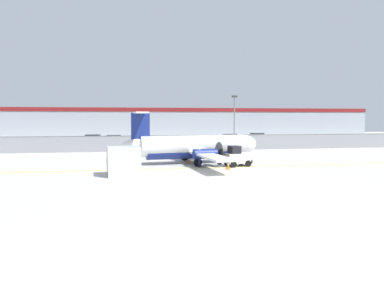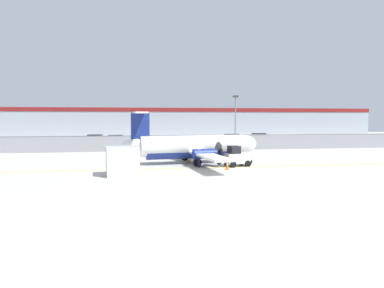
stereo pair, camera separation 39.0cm
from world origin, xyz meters
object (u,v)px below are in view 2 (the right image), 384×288
Objects in this scene: baggage_tug at (237,157)px; cargo_container at (123,161)px; parked_car_5 at (231,139)px; parked_car_6 at (258,138)px; commuter_airplane at (196,147)px; traffic_cone_near_right at (189,160)px; traffic_cone_near_left at (227,166)px; parked_car_0 at (94,139)px; parked_car_4 at (217,140)px; parked_car_1 at (116,140)px; parked_car_2 at (159,142)px; parked_car_3 at (188,141)px; apron_light_pole at (235,119)px; ground_crew_worker at (199,157)px.

cargo_container is (-10.01, -3.43, 0.24)m from baggage_tug.
parked_car_5 is 1.00× the size of parked_car_6.
commuter_airplane is 25.12× the size of traffic_cone_near_right.
traffic_cone_near_left is at bearing -139.82° from baggage_tug.
traffic_cone_near_left is 33.04m from parked_car_0.
parked_car_4 is at bearing 55.42° from cargo_container.
parked_car_1 is (-10.89, 27.64, 0.58)m from traffic_cone_near_left.
cargo_container is 0.62× the size of parked_car_2.
commuter_airplane is at bearing -69.94° from parked_car_1.
parked_car_1 reaches higher than traffic_cone_near_left.
parked_car_6 is at bearing 57.65° from traffic_cone_near_right.
commuter_airplane is at bearing -95.17° from parked_car_3.
traffic_cone_near_left is at bearing -58.32° from traffic_cone_near_right.
traffic_cone_near_right is at bearing 121.68° from traffic_cone_near_left.
traffic_cone_near_left is 16.28m from apron_light_pole.
parked_car_4 is at bearing 63.84° from commuter_airplane.
traffic_cone_near_right is 19.53m from parked_car_3.
traffic_cone_near_left is 5.12m from traffic_cone_near_right.
parked_car_1 is at bearing 87.62° from cargo_container.
parked_car_0 and parked_car_3 have the same top height.
commuter_airplane reaches higher than parked_car_1.
traffic_cone_near_right is (-0.53, 2.73, -0.64)m from ground_crew_worker.
commuter_airplane reaches higher than ground_crew_worker.
traffic_cone_near_left is (8.66, 1.69, -0.79)m from cargo_container.
parked_car_0 and parked_car_6 have the same top height.
traffic_cone_near_left is 0.15× the size of parked_car_4.
parked_car_3 reaches higher than traffic_cone_near_left.
baggage_tug is at bearing 80.72° from parked_car_4.
traffic_cone_near_right is at bearing 68.41° from parked_car_4.
parked_car_4 is at bearing 69.21° from baggage_tug.
cargo_container is 4.09× the size of traffic_cone_near_right.
parked_car_3 is (2.80, 19.32, 0.58)m from traffic_cone_near_right.
parked_car_4 is (4.67, 23.56, 0.58)m from traffic_cone_near_left.
commuter_airplane is 6.41× the size of baggage_tug.
traffic_cone_near_right is at bearing 176.87° from commuter_airplane.
parked_car_0 is 1.03× the size of parked_car_5.
cargo_container is 0.62× the size of parked_car_4.
parked_car_1 is (3.67, -2.01, 0.00)m from parked_car_0.
parked_car_4 is at bearing 6.10° from parked_car_2.
cargo_container is 0.62× the size of parked_car_6.
ground_crew_worker is at bearing -101.05° from commuter_airplane.
parked_car_5 is at bearing 63.53° from baggage_tug.
commuter_airplane is 20.28m from parked_car_4.
parked_car_1 is at bearing 157.67° from parked_car_0.
parked_car_1 is at bearing 103.19° from baggage_tug.
traffic_cone_near_left is 0.15× the size of parked_car_3.
commuter_airplane is 3.69× the size of parked_car_0.
traffic_cone_near_left is at bearing 122.49° from parked_car_0.
parked_car_0 is (-15.91, 27.90, 0.04)m from baggage_tug.
parked_car_2 and parked_car_4 have the same top height.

